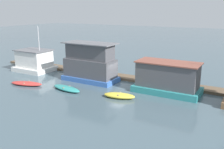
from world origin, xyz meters
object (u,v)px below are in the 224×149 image
houseboat_teal (167,78)px  dinghy_red (26,83)px  dinghy_teal (66,88)px  houseboat_white (34,61)px  dinghy_yellow (119,96)px  houseboat_blue (90,64)px

houseboat_teal → dinghy_red: bearing=-159.4°
dinghy_teal → houseboat_teal: bearing=26.1°
houseboat_white → dinghy_yellow: houseboat_white is taller
houseboat_white → dinghy_yellow: (16.23, -4.04, -1.18)m
houseboat_blue → dinghy_red: 7.95m
dinghy_teal → dinghy_yellow: 6.33m
houseboat_blue → houseboat_teal: size_ratio=0.98×
houseboat_teal → dinghy_yellow: 5.65m
dinghy_red → houseboat_blue: bearing=44.5°
houseboat_white → houseboat_blue: 10.08m
houseboat_teal → dinghy_yellow: bearing=-131.4°
houseboat_teal → dinghy_red: (-15.30, -5.74, -1.39)m
dinghy_teal → dinghy_yellow: bearing=6.8°
dinghy_red → dinghy_teal: (5.39, 0.88, 0.01)m
houseboat_blue → houseboat_teal: bearing=2.0°
houseboat_blue → dinghy_yellow: size_ratio=2.01×
dinghy_red → dinghy_yellow: (11.67, 1.62, 0.05)m
houseboat_blue → dinghy_teal: (-0.10, -4.52, -1.98)m
houseboat_white → houseboat_teal: 19.86m
dinghy_teal → dinghy_yellow: (6.28, 0.74, 0.04)m
houseboat_teal → dinghy_teal: size_ratio=1.70×
houseboat_white → dinghy_red: houseboat_white is taller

